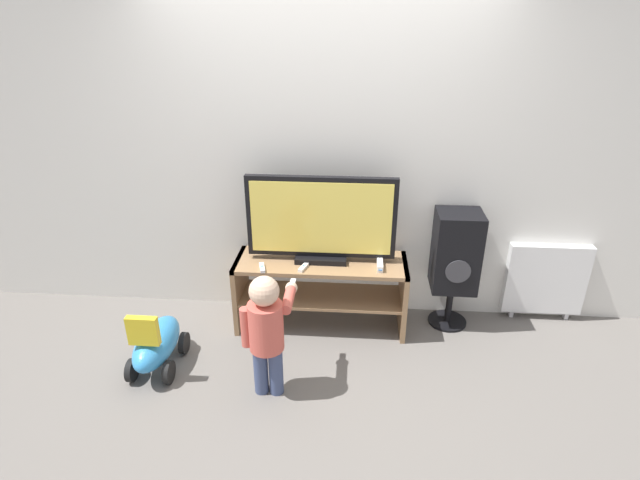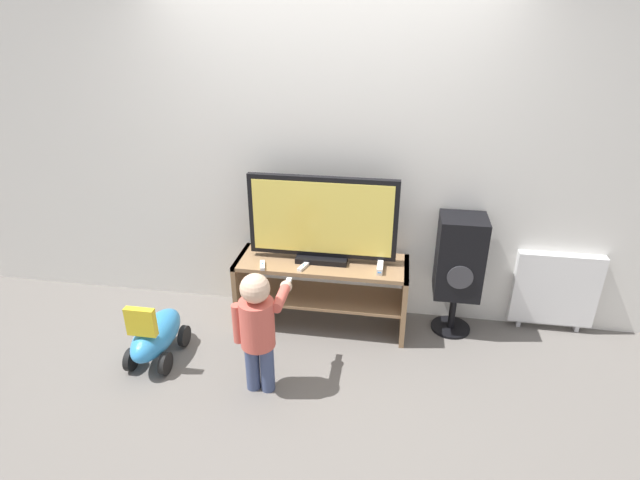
% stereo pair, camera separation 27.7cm
% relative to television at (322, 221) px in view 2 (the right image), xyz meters
% --- Properties ---
extents(ground_plane, '(16.00, 16.00, 0.00)m').
position_rel_television_xyz_m(ground_plane, '(0.00, -0.24, -0.88)').
color(ground_plane, slate).
extents(wall_back, '(10.00, 0.06, 2.60)m').
position_rel_television_xyz_m(wall_back, '(0.00, 0.28, 0.42)').
color(wall_back, silver).
rests_on(wall_back, ground_plane).
extents(tv_stand, '(1.29, 0.43, 0.56)m').
position_rel_television_xyz_m(tv_stand, '(0.00, -0.02, -0.51)').
color(tv_stand, '#93704C').
rests_on(tv_stand, ground_plane).
extents(television, '(1.09, 0.20, 0.65)m').
position_rel_television_xyz_m(television, '(0.00, 0.00, 0.00)').
color(television, black).
rests_on(television, tv_stand).
extents(game_console, '(0.04, 0.18, 0.05)m').
position_rel_television_xyz_m(game_console, '(0.44, -0.08, -0.30)').
color(game_console, white).
rests_on(game_console, tv_stand).
extents(remote_primary, '(0.07, 0.13, 0.03)m').
position_rel_television_xyz_m(remote_primary, '(-0.42, -0.18, -0.31)').
color(remote_primary, white).
rests_on(remote_primary, tv_stand).
extents(remote_secondary, '(0.07, 0.13, 0.03)m').
position_rel_television_xyz_m(remote_secondary, '(-0.12, -0.15, -0.31)').
color(remote_secondary, white).
rests_on(remote_secondary, tv_stand).
extents(child, '(0.32, 0.48, 0.85)m').
position_rel_television_xyz_m(child, '(-0.27, -0.80, -0.38)').
color(child, '#3F4C72').
rests_on(child, ground_plane).
extents(speaker_tower, '(0.33, 0.31, 0.94)m').
position_rel_television_xyz_m(speaker_tower, '(1.00, 0.08, -0.27)').
color(speaker_tower, black).
rests_on(speaker_tower, ground_plane).
extents(ride_on_toy, '(0.29, 0.58, 0.50)m').
position_rel_television_xyz_m(ride_on_toy, '(-1.09, -0.62, -0.69)').
color(ride_on_toy, '#338CD1').
rests_on(ride_on_toy, ground_plane).
extents(radiator, '(0.62, 0.08, 0.64)m').
position_rel_television_xyz_m(radiator, '(1.75, 0.21, -0.53)').
color(radiator, white).
rests_on(radiator, ground_plane).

